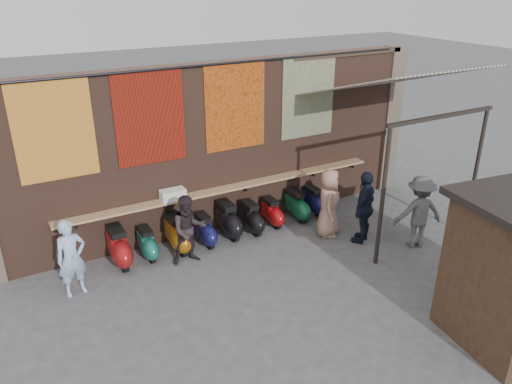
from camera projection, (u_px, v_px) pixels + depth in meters
ground at (279, 275)px, 10.39m from camera, size 70.00×70.00×0.00m
brick_wall at (220, 148)px, 11.74m from camera, size 10.00×0.40×4.00m
pier_right at (387, 119)px, 14.05m from camera, size 0.50×0.50×4.00m
eating_counter at (228, 188)px, 11.81m from camera, size 8.00×0.32×0.05m
shelf_box at (173, 195)px, 11.11m from camera, size 0.56×0.29×0.24m
tapestry_redgold at (54, 131)px, 9.57m from camera, size 1.50×0.02×2.00m
tapestry_sun at (150, 118)px, 10.41m from camera, size 1.50×0.02×2.00m
tapestry_orange at (235, 107)px, 11.30m from camera, size 1.50×0.02×2.00m
tapestry_multi at (308, 97)px, 12.19m from camera, size 1.50×0.02×2.00m
hang_rail at (222, 64)px, 10.77m from camera, size 9.50×0.06×0.06m
scooter_stool_0 at (119, 247)px, 10.60m from camera, size 0.40×0.89×0.85m
scooter_stool_1 at (147, 244)px, 10.90m from camera, size 0.33×0.73×0.69m
scooter_stool_2 at (177, 234)px, 11.16m from camera, size 0.40×0.89×0.84m
scooter_stool_3 at (205, 230)px, 11.45m from camera, size 0.34×0.75×0.71m
scooter_stool_4 at (228, 220)px, 11.78m from camera, size 0.40×0.89×0.84m
scooter_stool_5 at (251, 218)px, 12.00m from camera, size 0.35×0.79×0.75m
scooter_stool_6 at (272, 213)px, 12.33m from camera, size 0.32×0.72×0.69m
scooter_stool_7 at (297, 206)px, 12.63m from camera, size 0.36×0.79×0.75m
scooter_stool_8 at (314, 201)px, 12.91m from camera, size 0.34×0.75×0.71m
diner_left at (72, 258)px, 9.51m from camera, size 0.63×0.46×1.57m
diner_right at (189, 230)px, 10.58m from camera, size 0.81×0.66×1.56m
shopper_navy at (365, 207)px, 11.39m from camera, size 1.10×0.88×1.74m
shopper_grey at (419, 212)px, 11.19m from camera, size 1.26×0.97×1.71m
shopper_tan at (329, 203)px, 11.69m from camera, size 0.91×0.97×1.66m
stall_sign at (496, 220)px, 8.76m from camera, size 1.19×0.20×0.50m
stall_shelf at (486, 263)px, 9.12m from camera, size 1.90×0.35×0.06m
awning_canvas at (393, 81)px, 11.23m from camera, size 3.20×3.28×0.97m
awning_ledger at (350, 54)px, 12.35m from camera, size 3.30×0.08×0.12m
awning_header at (442, 116)px, 10.22m from camera, size 3.00×0.08×0.08m
awning_post_left at (383, 198)px, 10.21m from camera, size 0.09×0.09×3.10m
awning_post_right at (475, 174)px, 11.46m from camera, size 0.09×0.09×3.10m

